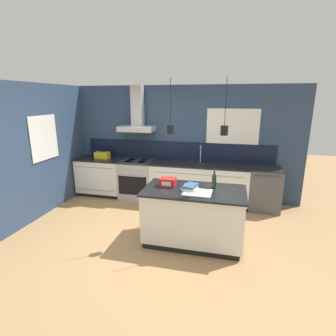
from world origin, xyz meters
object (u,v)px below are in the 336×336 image
book_stack (190,187)px  yellow_toolbox (102,155)px  red_supply_box (168,182)px  bottle_on_island (214,181)px  oven_range (137,179)px  dishwasher (264,189)px

book_stack → yellow_toolbox: 2.92m
book_stack → red_supply_box: 0.40m
bottle_on_island → book_stack: bearing=-159.3°
oven_range → book_stack: 2.32m
bottle_on_island → red_supply_box: (-0.75, -0.06, -0.05)m
bottle_on_island → red_supply_box: bearing=-175.1°
oven_range → yellow_toolbox: (-0.87, 0.00, 0.54)m
oven_range → book_stack: size_ratio=2.82×
dishwasher → red_supply_box: 2.41m
oven_range → red_supply_box: red_supply_box is taller
red_supply_box → yellow_toolbox: size_ratio=0.76×
dishwasher → book_stack: bearing=-128.5°
oven_range → red_supply_box: size_ratio=3.53×
dishwasher → red_supply_box: size_ratio=3.53×
book_stack → red_supply_box: size_ratio=1.25×
oven_range → dishwasher: 2.86m
dishwasher → red_supply_box: (-1.72, -1.60, 0.52)m
book_stack → yellow_toolbox: size_ratio=0.95×
bottle_on_island → book_stack: (-0.36, -0.14, -0.08)m
oven_range → dishwasher: same height
dishwasher → bottle_on_island: size_ratio=3.11×
bottle_on_island → red_supply_box: 0.75m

